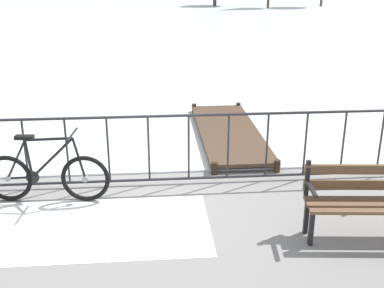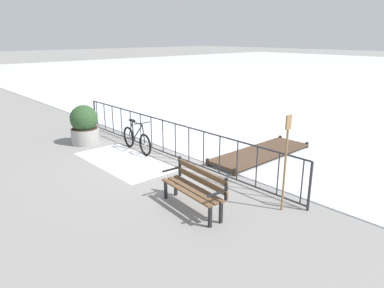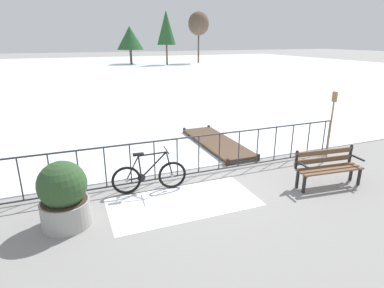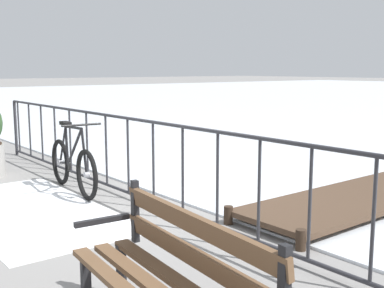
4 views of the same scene
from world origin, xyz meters
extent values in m
plane|color=gray|center=(0.00, 0.00, 0.00)|extent=(160.00, 160.00, 0.00)
cube|color=white|center=(-0.57, -1.20, 0.00)|extent=(3.17, 1.53, 0.01)
cylinder|color=#2D2D33|center=(0.00, 0.00, 1.05)|extent=(9.00, 0.04, 0.04)
cylinder|color=#2D2D33|center=(0.00, 0.00, 0.08)|extent=(9.00, 0.04, 0.04)
cylinder|color=#2D2D33|center=(-4.50, 0.00, 0.53)|extent=(0.06, 0.06, 1.05)
cylinder|color=#2D2D33|center=(-4.32, 0.00, 0.57)|extent=(0.03, 0.03, 0.97)
cylinder|color=#2D2D33|center=(-3.74, 0.00, 0.57)|extent=(0.03, 0.03, 0.97)
cylinder|color=#2D2D33|center=(-3.17, 0.00, 0.57)|extent=(0.03, 0.03, 0.97)
cylinder|color=#2D2D33|center=(-2.59, 0.00, 0.57)|extent=(0.03, 0.03, 0.97)
cylinder|color=#2D2D33|center=(-2.02, 0.00, 0.57)|extent=(0.03, 0.03, 0.97)
cylinder|color=#2D2D33|center=(-1.44, 0.00, 0.57)|extent=(0.03, 0.03, 0.97)
cylinder|color=#2D2D33|center=(-0.86, 0.00, 0.57)|extent=(0.03, 0.03, 0.97)
cylinder|color=#2D2D33|center=(-0.29, 0.00, 0.57)|extent=(0.03, 0.03, 0.97)
cylinder|color=#2D2D33|center=(0.29, 0.00, 0.57)|extent=(0.03, 0.03, 0.97)
cylinder|color=#2D2D33|center=(0.86, 0.00, 0.57)|extent=(0.03, 0.03, 0.97)
cylinder|color=#2D2D33|center=(1.44, 0.00, 0.57)|extent=(0.03, 0.03, 0.97)
cylinder|color=#2D2D33|center=(2.02, 0.00, 0.57)|extent=(0.03, 0.03, 0.97)
cylinder|color=#2D2D33|center=(2.59, 0.00, 0.57)|extent=(0.03, 0.03, 0.97)
cylinder|color=#2D2D33|center=(3.17, 0.00, 0.57)|extent=(0.03, 0.03, 0.97)
torus|color=black|center=(-1.62, -0.35, 0.33)|extent=(0.66, 0.12, 0.66)
cylinder|color=gray|center=(-1.62, -0.35, 0.33)|extent=(0.08, 0.07, 0.08)
torus|color=black|center=(-0.57, -0.45, 0.33)|extent=(0.66, 0.12, 0.66)
cylinder|color=gray|center=(-0.57, -0.45, 0.33)|extent=(0.08, 0.07, 0.08)
cylinder|color=black|center=(-1.30, -0.38, 0.62)|extent=(0.08, 0.04, 0.53)
cylinder|color=black|center=(-0.99, -0.41, 0.63)|extent=(0.61, 0.09, 0.59)
cylinder|color=black|center=(-1.01, -0.41, 0.90)|extent=(0.63, 0.10, 0.07)
cylinder|color=black|center=(-1.45, -0.36, 0.34)|extent=(0.34, 0.06, 0.05)
cylinder|color=black|center=(-1.47, -0.36, 0.61)|extent=(0.32, 0.06, 0.56)
cylinder|color=black|center=(-0.63, -0.44, 0.62)|extent=(0.16, 0.05, 0.59)
cube|color=black|center=(-1.32, -0.37, 0.92)|extent=(0.25, 0.12, 0.05)
cylinder|color=black|center=(-0.70, -0.44, 0.96)|extent=(0.08, 0.52, 0.03)
cylinder|color=black|center=(-1.28, -0.38, 0.35)|extent=(0.18, 0.04, 0.18)
cube|color=brown|center=(2.90, -1.58, 0.44)|extent=(1.60, 0.25, 0.04)
cube|color=brown|center=(2.91, -1.49, 0.58)|extent=(1.60, 0.21, 0.12)
cube|color=brown|center=(2.91, -1.49, 0.78)|extent=(1.60, 0.21, 0.12)
cube|color=black|center=(2.12, -1.79, 0.22)|extent=(0.06, 0.06, 0.44)
cube|color=black|center=(2.15, -1.53, 0.22)|extent=(0.06, 0.06, 0.44)
cube|color=black|center=(2.16, -1.41, 0.67)|extent=(0.05, 0.05, 0.45)
cube|color=black|center=(2.13, -1.66, 0.64)|extent=(0.08, 0.40, 0.04)
cube|color=#4C3828|center=(1.78, 2.01, 0.12)|extent=(1.10, 3.42, 0.06)
cylinder|color=#35271C|center=(1.28, 0.30, 0.10)|extent=(0.10, 0.10, 0.20)
cylinder|color=#35271C|center=(2.27, 0.30, 0.10)|extent=(0.10, 0.10, 0.20)
camera|label=1|loc=(0.36, -6.40, 2.96)|focal=44.42mm
camera|label=2|loc=(7.76, -6.12, 3.42)|focal=33.27mm
camera|label=3|loc=(-2.67, -6.94, 3.35)|focal=29.83mm
camera|label=4|loc=(5.05, -3.19, 1.67)|focal=45.87mm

